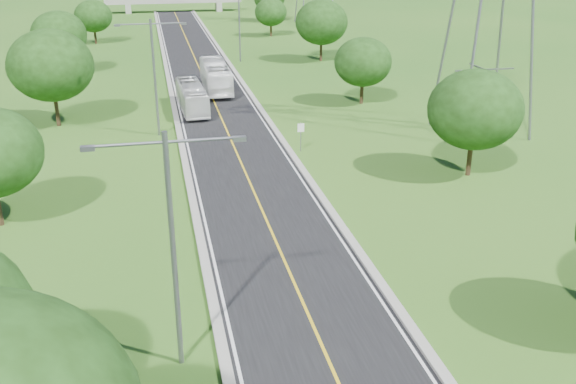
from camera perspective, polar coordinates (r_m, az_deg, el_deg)
The scene contains 18 objects.
ground at distance 72.73m, azimuth -6.94°, elevation 8.71°, with size 260.00×260.00×0.00m, color #285B19.
road at distance 78.56m, azimuth -7.38°, elevation 9.71°, with size 8.00×150.00×0.06m, color black.
curb_left at distance 78.32m, azimuth -10.52°, elevation 9.55°, with size 0.50×150.00×0.22m, color gray.
curb_right at distance 79.00m, azimuth -4.27°, elevation 9.96°, with size 0.50×150.00×0.22m, color gray.
speed_limit_sign at distance 52.07m, azimuth 1.15°, elevation 5.32°, with size 0.55×0.09×2.40m.
overpass at distance 151.33m, azimuth -10.13°, elevation 16.37°, with size 30.00×3.00×3.20m.
streetlight_near_left at distance 24.93m, azimuth -10.28°, elevation -3.65°, with size 5.90×0.25×10.00m.
streetlight_mid_left at distance 56.55m, azimuth -11.83°, elevation 10.74°, with size 5.90×0.25×10.00m.
streetlight_far_right at distance 90.02m, azimuth -4.36°, elevation 15.21°, with size 5.90×0.25×10.00m.
tree_lc at distance 62.14m, azimuth -20.34°, elevation 10.50°, with size 7.56×7.56×8.79m.
tree_ld at distance 86.00m, azimuth -19.71°, elevation 13.05°, with size 6.72×6.72×7.82m.
tree_le at distance 109.53m, azimuth -16.94°, elevation 14.73°, with size 5.88×5.88×6.84m.
tree_rb at distance 47.71m, azimuth 16.28°, elevation 7.05°, with size 6.72×6.72×7.82m.
tree_rc at distance 67.19m, azimuth 6.68°, elevation 11.40°, with size 5.88×5.88×6.84m.
tree_rd at distance 90.33m, azimuth 3.00°, elevation 14.83°, with size 7.14×7.14×8.30m.
tree_re at distance 113.17m, azimuth -1.54°, elevation 15.69°, with size 5.46×5.46×6.35m.
bus_outbound at distance 73.49m, azimuth -6.45°, elevation 10.20°, with size 2.69×11.50×3.20m, color white.
bus_inbound at distance 65.18m, azimuth -8.54°, elevation 8.35°, with size 2.28×9.75×2.72m, color silver.
Camera 1 is at (-6.31, -10.53, 16.62)m, focal length 40.00 mm.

